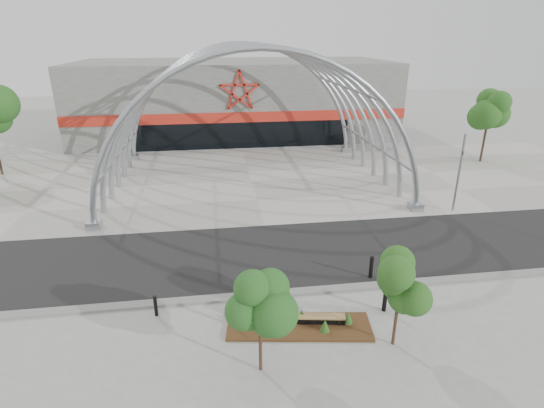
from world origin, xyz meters
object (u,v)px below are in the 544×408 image
at_px(street_tree_1, 400,285).
at_px(bollard_2, 271,296).
at_px(bench_1, 320,320).
at_px(signal_pole, 459,172).
at_px(street_tree_0, 260,305).
at_px(bench_0, 257,311).

xyz_separation_m(street_tree_1, bollard_2, (-4.11, 3.02, -2.07)).
bearing_deg(street_tree_1, bench_1, 147.62).
bearing_deg(signal_pole, bench_1, -138.43).
xyz_separation_m(street_tree_0, bench_0, (0.21, 2.96, -2.37)).
distance_m(street_tree_0, bench_1, 4.12).
bearing_deg(street_tree_1, street_tree_0, -173.27).
height_order(street_tree_0, bollard_2, street_tree_0).
relative_size(street_tree_0, bench_1, 1.84).
distance_m(street_tree_0, street_tree_1, 5.02).
bearing_deg(bench_1, street_tree_1, -32.38).
bearing_deg(street_tree_0, signal_pole, 41.04).
relative_size(signal_pole, street_tree_0, 1.40).
bearing_deg(bollard_2, signal_pole, 33.15).
bearing_deg(street_tree_0, bench_1, 38.59).
bearing_deg(bollard_2, street_tree_1, -36.29).
distance_m(signal_pole, street_tree_0, 18.55).
distance_m(signal_pole, bollard_2, 15.83).
relative_size(bench_0, bollard_2, 2.55).
bearing_deg(bench_1, bollard_2, 138.96).
relative_size(street_tree_1, bench_0, 1.52).
height_order(street_tree_0, bench_1, street_tree_0).
bearing_deg(street_tree_1, bench_0, 153.66).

